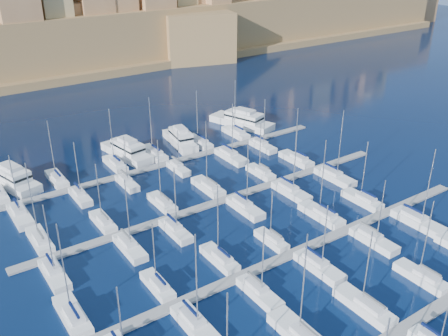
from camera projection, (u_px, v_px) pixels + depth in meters
ground at (253, 222)px, 93.84m from camera, size 600.00×600.00×0.00m
pontoon_near at (404, 329)px, 68.45m from camera, size 84.00×2.00×0.40m
pontoon_mid_near at (296, 252)px, 84.82m from camera, size 84.00×2.00×0.40m
pontoon_mid_far at (223, 200)px, 101.20m from camera, size 84.00×2.00×0.40m
pontoon_far at (171, 162)px, 117.58m from camera, size 84.00×2.00×0.40m
sailboat_3 at (365, 306)px, 71.75m from camera, size 2.92×9.74×13.44m
sailboat_4 at (422, 277)px, 77.84m from camera, size 2.65×8.85×14.38m
sailboat_12 at (73, 316)px, 69.97m from camera, size 2.85×9.49×15.87m
sailboat_13 at (158, 286)px, 75.98m from camera, size 2.34×7.79×11.98m
sailboat_14 at (220, 259)px, 82.22m from camera, size 2.57×8.58×14.34m
sailboat_15 at (272, 240)px, 87.17m from camera, size 2.20×7.33×10.40m
sailboat_16 at (322, 215)px, 94.89m from camera, size 3.00×9.99×16.16m
sailboat_17 at (363, 200)px, 100.12m from camera, size 2.70×9.00×13.47m
sailboat_19 at (196, 325)px, 68.34m from camera, size 2.87×9.58×16.13m
sailboat_20 at (259, 292)px, 74.53m from camera, size 2.60×8.67×12.74m
sailboat_21 at (319, 266)px, 80.31m from camera, size 2.83×9.44×12.60m
sailboat_22 at (373, 240)px, 87.17m from camera, size 2.76×9.20×12.94m
sailboat_23 at (418, 222)px, 92.61m from camera, size 3.15×10.48×15.96m
sailboat_24 at (40, 240)px, 87.08m from camera, size 2.73×9.10×15.71m
sailboat_25 at (103, 222)px, 92.59m from camera, size 2.45×8.15×12.68m
sailboat_26 at (162, 203)px, 99.07m from camera, size 2.55×8.49×14.32m
sailboat_27 at (208, 187)px, 105.13m from camera, size 2.83×9.44×15.63m
sailboat_28 at (261, 172)px, 111.55m from camera, size 2.43×8.09×12.36m
sailboat_29 at (296, 159)px, 117.87m from camera, size 2.88×9.59×13.49m
sailboat_30 at (54, 274)px, 78.53m from camera, size 2.73×9.11×13.83m
sailboat_31 at (130, 247)px, 85.20m from camera, size 2.68×8.95×14.19m
sailboat_32 at (175, 230)px, 89.98m from camera, size 2.56×8.53×13.80m
sailboat_33 at (245, 207)px, 97.40m from camera, size 2.85×9.50×15.56m
sailboat_34 at (291, 191)px, 103.34m from camera, size 2.92×9.73×15.91m
sailboat_35 at (335, 177)px, 109.55m from camera, size 3.05×10.18×16.49m
sailboat_37 at (57, 179)px, 108.52m from camera, size 2.72×9.06×14.34m
sailboat_38 at (115, 164)px, 115.45m from camera, size 2.72×9.06×14.31m
sailboat_39 at (154, 153)px, 120.95m from camera, size 2.99×9.96×15.05m
sailboat_40 at (199, 142)px, 127.37m from camera, size 2.89×9.63×14.50m
sailboat_41 at (236, 133)px, 133.19m from camera, size 2.82×9.40×15.29m
sailboat_42 at (20, 215)px, 94.74m from camera, size 2.96×9.87×13.73m
sailboat_43 at (80, 196)px, 101.56m from camera, size 2.43×8.10×13.07m
sailboat_44 at (127, 183)px, 106.95m from camera, size 2.36×7.86×11.87m
sailboat_45 at (178, 168)px, 113.54m from camera, size 2.28×7.59×10.45m
sailboat_46 at (231, 156)px, 119.50m from camera, size 3.09×10.31×14.33m
sailboat_47 at (262, 146)px, 125.31m from camera, size 2.61×8.71×13.31m
motor_yacht_a at (11, 178)px, 106.82m from camera, size 9.33×17.25×5.25m
motor_yacht_b at (127, 150)px, 120.21m from camera, size 7.21×16.42×5.25m
motor_yacht_c at (180, 139)px, 127.00m from camera, size 6.31×14.83×5.25m
motor_yacht_d at (243, 120)px, 139.42m from camera, size 11.33×19.53×5.25m
fortified_city at (22, 25)px, 202.97m from camera, size 460.00×108.95×59.52m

